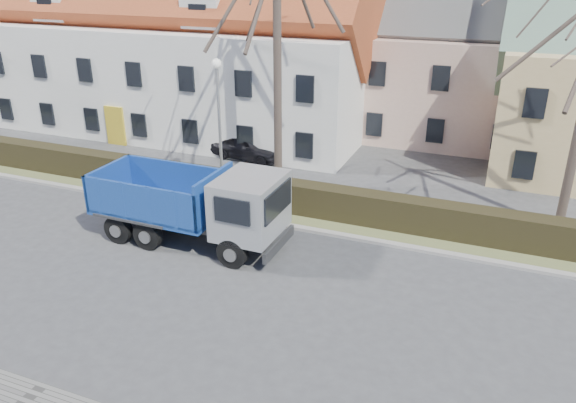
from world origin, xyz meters
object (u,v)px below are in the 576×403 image
at_px(dump_truck, 183,203).
at_px(parked_car_a, 247,147).
at_px(cart_frame, 179,205).
at_px(streetlight, 220,127).

xyz_separation_m(dump_truck, parked_car_a, (-1.86, 9.26, -0.84)).
height_order(cart_frame, parked_car_a, parked_car_a).
bearing_deg(parked_car_a, cart_frame, -170.20).
distance_m(dump_truck, parked_car_a, 9.48).
height_order(streetlight, cart_frame, streetlight).
xyz_separation_m(streetlight, cart_frame, (-0.54, -2.80, -2.69)).
height_order(dump_truck, parked_car_a, dump_truck).
bearing_deg(dump_truck, cart_frame, 127.68).
bearing_deg(cart_frame, parked_car_a, 92.63).
distance_m(dump_truck, cart_frame, 2.79).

